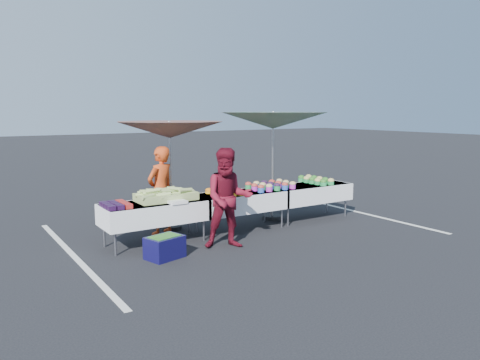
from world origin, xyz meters
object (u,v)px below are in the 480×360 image
umbrella_left (170,131)px  table_center (240,201)px  table_left (155,212)px  vendor (161,191)px  customer (228,198)px  storage_bin (165,247)px  table_right (309,192)px  umbrella_right (273,121)px

umbrella_left → table_center: bearing=-35.7°
table_left → vendor: bearing=56.5°
customer → storage_bin: 1.36m
storage_bin → table_right: bearing=-2.9°
table_left → storage_bin: table_left is taller
table_left → table_center: same height
umbrella_left → storage_bin: umbrella_left is taller
table_right → storage_bin: (-3.80, -0.85, -0.39)m
umbrella_left → storage_bin: 2.58m
table_center → table_right: 1.80m
table_right → storage_bin: 3.91m
table_center → customer: 1.25m
table_right → table_left: bearing=180.0°
table_left → table_center: bearing=0.0°
vendor → umbrella_right: (2.54, -0.15, 1.28)m
table_center → storage_bin: size_ratio=2.86×
vendor → storage_bin: bearing=46.3°
table_left → table_right: (3.60, 0.00, 0.00)m
table_center → umbrella_left: bearing=144.3°
table_center → storage_bin: bearing=-156.8°
table_center → storage_bin: table_center is taller
customer → umbrella_right: size_ratio=0.74×
table_center → table_right: size_ratio=1.00×
table_left → umbrella_right: umbrella_right is taller
table_left → table_center: size_ratio=1.00×
vendor → customer: size_ratio=0.98×
umbrella_right → table_center: bearing=-160.0°
table_left → table_center: 1.80m
table_left → umbrella_left: 1.73m
table_center → customer: (-0.82, -0.90, 0.28)m
table_left → vendor: (0.36, 0.55, 0.26)m
table_left → customer: bearing=-42.6°
table_right → customer: 2.79m
table_left → umbrella_right: size_ratio=0.80×
table_left → storage_bin: bearing=-103.1°
vendor → umbrella_left: bearing=-164.1°
table_left → table_right: bearing=0.0°
storage_bin → table_left: bearing=61.2°
customer → umbrella_left: size_ratio=0.78×
table_right → umbrella_right: umbrella_right is taller
vendor → umbrella_right: umbrella_right is taller
vendor → table_left: bearing=34.6°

